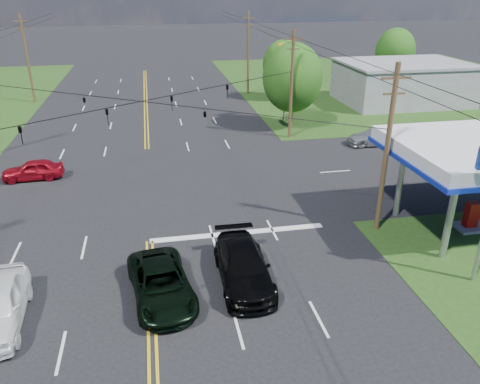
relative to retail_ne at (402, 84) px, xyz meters
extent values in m
plane|color=black|center=(-30.00, -20.00, -2.20)|extent=(280.00, 280.00, 0.00)
cube|color=#213E13|center=(5.00, 12.00, -2.20)|extent=(46.00, 48.00, 0.03)
cube|color=silver|center=(-25.00, -28.00, -2.20)|extent=(10.00, 0.50, 0.02)
cube|color=slate|center=(0.00, 0.00, 0.00)|extent=(14.00, 10.00, 4.40)
cylinder|color=#A5A5AA|center=(-15.00, -32.50, 0.12)|extent=(0.36, 0.36, 4.65)
cylinder|color=#A5A5AA|center=(-15.00, -27.50, 0.12)|extent=(0.36, 0.36, 4.65)
cube|color=maroon|center=(-11.70, -30.00, -1.25)|extent=(0.70, 0.50, 1.50)
cylinder|color=#48301E|center=(-17.00, -29.00, 2.55)|extent=(0.28, 0.28, 9.50)
cube|color=#48301E|center=(-17.00, -29.00, 6.50)|extent=(1.60, 0.12, 0.12)
cube|color=#48301E|center=(-17.00, -29.00, 5.70)|extent=(1.20, 0.10, 0.10)
cylinder|color=#48301E|center=(-17.00, -11.00, 2.55)|extent=(0.28, 0.28, 9.50)
cube|color=#48301E|center=(-17.00, -11.00, 6.50)|extent=(1.60, 0.12, 0.12)
cube|color=#48301E|center=(-17.00, -11.00, 5.70)|extent=(1.20, 0.10, 0.10)
cylinder|color=#48301E|center=(-43.00, 8.00, 2.80)|extent=(0.28, 0.28, 10.00)
cube|color=#48301E|center=(-43.00, 8.00, 7.00)|extent=(1.60, 0.12, 0.12)
cube|color=#48301E|center=(-43.00, 8.00, 6.20)|extent=(1.20, 0.10, 0.10)
cylinder|color=#48301E|center=(-17.00, 8.00, 2.80)|extent=(0.28, 0.28, 10.00)
cube|color=#48301E|center=(-17.00, 8.00, 7.00)|extent=(1.60, 0.12, 0.12)
cube|color=#48301E|center=(-17.00, 8.00, 6.20)|extent=(1.20, 0.10, 0.10)
imported|color=black|center=(-36.50, -24.50, 3.22)|extent=(0.17, 0.21, 1.05)
imported|color=black|center=(-32.08, -21.44, 3.22)|extent=(0.17, 0.21, 1.05)
imported|color=black|center=(-27.92, -18.56, 3.22)|extent=(0.17, 0.21, 1.05)
imported|color=black|center=(-23.50, -15.50, 3.22)|extent=(0.17, 0.21, 1.05)
imported|color=black|center=(-33.90, -17.30, 3.50)|extent=(1.24, 0.26, 0.50)
imported|color=black|center=(-26.10, -22.70, 3.50)|extent=(1.24, 0.26, 0.50)
cylinder|color=black|center=(-17.00, -22.00, 6.70)|extent=(0.04, 100.00, 0.04)
cylinder|color=black|center=(-17.00, -22.00, 6.10)|extent=(0.04, 100.00, 0.04)
cylinder|color=#48301E|center=(-16.00, -8.00, -0.55)|extent=(0.36, 0.36, 3.30)
ellipsoid|color=#1A4412|center=(-16.00, -8.00, 2.67)|extent=(5.70, 5.70, 6.60)
cylinder|color=#48301E|center=(-13.50, 4.00, -0.77)|extent=(0.36, 0.36, 2.86)
ellipsoid|color=#1A4412|center=(-13.50, 4.00, 2.03)|extent=(4.94, 4.94, 5.72)
cylinder|color=#48301E|center=(4.00, 10.00, -0.66)|extent=(0.36, 0.36, 3.08)
ellipsoid|color=#1A4412|center=(4.00, 10.00, 2.35)|extent=(5.32, 5.32, 6.16)
imported|color=black|center=(-29.50, -33.24, -1.43)|extent=(3.28, 5.82, 1.53)
imported|color=black|center=(-25.63, -32.67, -1.36)|extent=(2.40, 5.79, 1.67)
imported|color=maroon|center=(-38.14, -17.22, -1.48)|extent=(4.29, 1.89, 1.44)
imported|color=#B4B4B9|center=(-10.15, -14.50, -1.47)|extent=(5.11, 2.30, 1.45)
cylinder|color=#A5A5AA|center=(-15.97, -5.48, 1.72)|extent=(0.20, 0.20, 7.83)
cube|color=yellow|center=(-15.97, -5.48, 5.03)|extent=(2.08, 1.06, 1.08)
camera|label=1|loc=(-29.29, -51.05, 10.92)|focal=35.00mm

